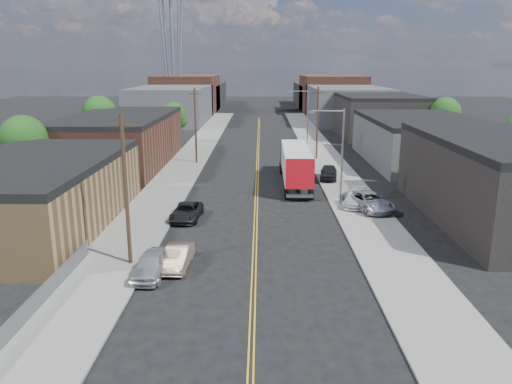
{
  "coord_description": "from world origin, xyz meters",
  "views": [
    {
      "loc": [
        0.42,
        -20.79,
        12.87
      ],
      "look_at": [
        0.03,
        19.77,
        2.5
      ],
      "focal_mm": 35.0,
      "sensor_mm": 36.0,
      "label": 1
    }
  ],
  "objects_px": {
    "car_right_lot_b": "(355,198)",
    "car_right_lot_c": "(329,172)",
    "semi_truck": "(295,162)",
    "car_left_a": "(151,264)",
    "car_left_c": "(187,212)",
    "car_left_b": "(177,257)",
    "car_right_lot_a": "(369,201)"
  },
  "relations": [
    {
      "from": "car_left_c",
      "to": "car_right_lot_c",
      "type": "bearing_deg",
      "value": 49.92
    },
    {
      "from": "car_left_a",
      "to": "car_right_lot_b",
      "type": "bearing_deg",
      "value": 49.75
    },
    {
      "from": "car_left_c",
      "to": "car_right_lot_a",
      "type": "distance_m",
      "value": 16.28
    },
    {
      "from": "car_left_a",
      "to": "car_right_lot_c",
      "type": "distance_m",
      "value": 30.6
    },
    {
      "from": "car_left_b",
      "to": "car_right_lot_a",
      "type": "relative_size",
      "value": 0.74
    },
    {
      "from": "semi_truck",
      "to": "car_left_b",
      "type": "distance_m",
      "value": 25.9
    },
    {
      "from": "car_left_c",
      "to": "car_right_lot_a",
      "type": "bearing_deg",
      "value": 12.25
    },
    {
      "from": "car_left_a",
      "to": "car_right_lot_b",
      "type": "xyz_separation_m",
      "value": [
        15.6,
        15.83,
        0.06
      ]
    },
    {
      "from": "car_left_a",
      "to": "car_left_c",
      "type": "height_order",
      "value": "car_left_a"
    },
    {
      "from": "car_left_a",
      "to": "car_left_b",
      "type": "xyz_separation_m",
      "value": [
        1.4,
        1.42,
        -0.08
      ]
    },
    {
      "from": "semi_truck",
      "to": "car_right_lot_a",
      "type": "distance_m",
      "value": 12.71
    },
    {
      "from": "car_right_lot_a",
      "to": "car_left_c",
      "type": "bearing_deg",
      "value": 169.01
    },
    {
      "from": "semi_truck",
      "to": "car_left_c",
      "type": "xyz_separation_m",
      "value": [
        -10.11,
        -13.73,
        -1.72
      ]
    },
    {
      "from": "car_left_a",
      "to": "semi_truck",
      "type": "bearing_deg",
      "value": 71.81
    },
    {
      "from": "car_left_a",
      "to": "car_right_lot_b",
      "type": "relative_size",
      "value": 0.96
    },
    {
      "from": "car_left_b",
      "to": "car_left_c",
      "type": "distance_m",
      "value": 10.46
    },
    {
      "from": "car_left_a",
      "to": "car_right_lot_c",
      "type": "xyz_separation_m",
      "value": [
        14.6,
        26.89,
        0.15
      ]
    },
    {
      "from": "car_right_lot_b",
      "to": "car_right_lot_c",
      "type": "relative_size",
      "value": 1.04
    },
    {
      "from": "car_right_lot_c",
      "to": "semi_truck",
      "type": "bearing_deg",
      "value": -153.02
    },
    {
      "from": "car_right_lot_c",
      "to": "car_left_c",
      "type": "bearing_deg",
      "value": -124.45
    },
    {
      "from": "car_right_lot_b",
      "to": "car_left_b",
      "type": "bearing_deg",
      "value": -120.57
    },
    {
      "from": "car_left_c",
      "to": "car_right_lot_c",
      "type": "distance_m",
      "value": 20.63
    },
    {
      "from": "semi_truck",
      "to": "car_left_a",
      "type": "bearing_deg",
      "value": -111.89
    },
    {
      "from": "car_left_a",
      "to": "car_right_lot_a",
      "type": "relative_size",
      "value": 0.8
    },
    {
      "from": "semi_truck",
      "to": "car_left_c",
      "type": "distance_m",
      "value": 17.14
    },
    {
      "from": "car_right_lot_a",
      "to": "car_left_b",
      "type": "bearing_deg",
      "value": -159.53
    },
    {
      "from": "semi_truck",
      "to": "car_left_b",
      "type": "xyz_separation_m",
      "value": [
        -9.2,
        -24.15,
        -1.7
      ]
    },
    {
      "from": "car_left_c",
      "to": "car_right_lot_a",
      "type": "relative_size",
      "value": 0.85
    },
    {
      "from": "car_left_a",
      "to": "car_left_b",
      "type": "bearing_deg",
      "value": 49.69
    },
    {
      "from": "car_left_c",
      "to": "car_right_lot_b",
      "type": "distance_m",
      "value": 15.63
    },
    {
      "from": "car_right_lot_a",
      "to": "car_right_lot_b",
      "type": "bearing_deg",
      "value": 104.26
    },
    {
      "from": "car_right_lot_a",
      "to": "car_left_a",
      "type": "bearing_deg",
      "value": -159.1
    }
  ]
}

